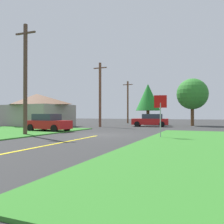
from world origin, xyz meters
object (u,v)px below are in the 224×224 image
object	(u,v)px
oak_tree_left	(148,97)
barn	(37,110)
stop_sign	(160,108)
utility_pole_near	(25,78)
utility_pole_far	(128,101)
utility_pole_mid	(100,94)
car_approaching_junction	(151,120)
parked_car_near_building	(48,123)
pine_tree_center	(192,94)

from	to	relation	value
oak_tree_left	barn	xyz separation A→B (m)	(-12.82, -9.55, -1.98)
stop_sign	utility_pole_near	distance (m)	10.33
utility_pole_far	oak_tree_left	distance (m)	6.75
utility_pole_far	oak_tree_left	xyz separation A→B (m)	(4.77, -4.77, 0.30)
stop_sign	utility_pole_mid	size ratio (longest dim) A/B	0.35
utility_pole_near	utility_pole_far	world-z (taller)	utility_pole_near
car_approaching_junction	barn	bearing A→B (deg)	11.04
parked_car_near_building	car_approaching_junction	bearing A→B (deg)	65.16
utility_pole_far	pine_tree_center	xyz separation A→B (m)	(11.14, -5.55, 0.51)
car_approaching_junction	utility_pole_near	world-z (taller)	utility_pole_near
utility_pole_mid	car_approaching_junction	bearing A→B (deg)	27.78
parked_car_near_building	utility_pole_near	distance (m)	5.28
barn	utility_pole_far	bearing A→B (deg)	60.64
utility_pole_far	barn	distance (m)	16.52
oak_tree_left	pine_tree_center	bearing A→B (deg)	-6.91
parked_car_near_building	oak_tree_left	xyz separation A→B (m)	(5.31, 16.92, 3.33)
utility_pole_mid	pine_tree_center	distance (m)	12.82
utility_pole_near	oak_tree_left	bearing A→B (deg)	77.72
stop_sign	pine_tree_center	world-z (taller)	pine_tree_center
stop_sign	barn	distance (m)	20.63
utility_pole_near	pine_tree_center	world-z (taller)	utility_pole_near
stop_sign	barn	size ratio (longest dim) A/B	0.30
stop_sign	utility_pole_far	bearing A→B (deg)	-78.54
car_approaching_junction	parked_car_near_building	xyz separation A→B (m)	(-6.86, -11.96, -0.00)
utility_pole_near	utility_pole_mid	xyz separation A→B (m)	(0.31, 12.77, -0.21)
utility_pole_far	pine_tree_center	world-z (taller)	utility_pole_far
car_approaching_junction	utility_pole_mid	bearing A→B (deg)	21.12
car_approaching_junction	pine_tree_center	size ratio (longest dim) A/B	0.73
parked_car_near_building	utility_pole_near	bearing A→B (deg)	-73.31
stop_sign	oak_tree_left	bearing A→B (deg)	-85.80
oak_tree_left	utility_pole_far	bearing A→B (deg)	134.97
barn	parked_car_near_building	bearing A→B (deg)	-44.47
utility_pole_mid	utility_pole_near	bearing A→B (deg)	-91.37
parked_car_near_building	pine_tree_center	bearing A→B (deg)	59.09
utility_pole_near	parked_car_near_building	bearing A→B (deg)	101.69
stop_sign	car_approaching_junction	xyz separation A→B (m)	(-3.88, 14.21, -1.23)
utility_pole_mid	pine_tree_center	bearing A→B (deg)	34.29
stop_sign	car_approaching_junction	size ratio (longest dim) A/B	0.60
utility_pole_mid	pine_tree_center	xyz separation A→B (m)	(10.59, 7.22, 0.22)
car_approaching_junction	parked_car_near_building	world-z (taller)	same
utility_pole_mid	utility_pole_far	world-z (taller)	utility_pole_mid
stop_sign	parked_car_near_building	world-z (taller)	stop_sign
stop_sign	barn	world-z (taller)	barn
stop_sign	utility_pole_mid	distance (m)	14.91
utility_pole_mid	oak_tree_left	distance (m)	9.04
car_approaching_junction	utility_pole_far	world-z (taller)	utility_pole_far
oak_tree_left	barn	distance (m)	16.11
utility_pole_far	oak_tree_left	size ratio (longest dim) A/B	1.20
pine_tree_center	utility_pole_near	bearing A→B (deg)	-118.59
utility_pole_mid	utility_pole_far	xyz separation A→B (m)	(-0.55, 12.77, -0.29)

